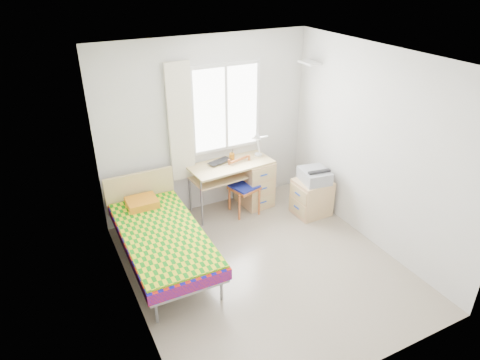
% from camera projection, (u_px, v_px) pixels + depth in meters
% --- Properties ---
extents(floor, '(3.50, 3.50, 0.00)m').
position_uv_depth(floor, '(264.00, 267.00, 5.44)').
color(floor, '#BCAD93').
rests_on(floor, ground).
extents(ceiling, '(3.50, 3.50, 0.00)m').
position_uv_depth(ceiling, '(271.00, 59.00, 4.23)').
color(ceiling, white).
rests_on(ceiling, wall_back).
extents(wall_back, '(3.20, 0.00, 3.20)m').
position_uv_depth(wall_back, '(207.00, 127.00, 6.22)').
color(wall_back, silver).
rests_on(wall_back, ground).
extents(wall_left, '(0.00, 3.50, 3.50)m').
position_uv_depth(wall_left, '(126.00, 209.00, 4.19)').
color(wall_left, silver).
rests_on(wall_left, ground).
extents(wall_right, '(0.00, 3.50, 3.50)m').
position_uv_depth(wall_right, '(375.00, 150.00, 5.48)').
color(wall_right, silver).
rests_on(wall_right, ground).
extents(window, '(1.10, 0.04, 1.30)m').
position_uv_depth(window, '(226.00, 108.00, 6.21)').
color(window, white).
rests_on(window, wall_back).
extents(curtain, '(0.35, 0.05, 1.70)m').
position_uv_depth(curtain, '(181.00, 123.00, 5.93)').
color(curtain, beige).
rests_on(curtain, wall_back).
extents(floating_shelf, '(0.20, 0.32, 0.03)m').
position_uv_depth(floating_shelf, '(310.00, 63.00, 6.15)').
color(floating_shelf, white).
rests_on(floating_shelf, wall_right).
extents(bed, '(0.96, 2.03, 0.88)m').
position_uv_depth(bed, '(161.00, 234.00, 5.34)').
color(bed, '#95979E').
rests_on(bed, floor).
extents(desk, '(1.28, 0.66, 0.78)m').
position_uv_depth(desk, '(250.00, 180.00, 6.64)').
color(desk, tan).
rests_on(desk, floor).
extents(chair, '(0.46, 0.46, 0.87)m').
position_uv_depth(chair, '(243.00, 182.00, 6.43)').
color(chair, '#AC5521').
rests_on(chair, floor).
extents(cabinet, '(0.52, 0.46, 0.55)m').
position_uv_depth(cabinet, '(311.00, 197.00, 6.45)').
color(cabinet, tan).
rests_on(cabinet, floor).
extents(printer, '(0.44, 0.49, 0.19)m').
position_uv_depth(printer, '(315.00, 175.00, 6.29)').
color(printer, '#A5A7AD').
rests_on(printer, cabinet).
extents(laptop, '(0.43, 0.34, 0.03)m').
position_uv_depth(laptop, '(222.00, 163.00, 6.33)').
color(laptop, black).
rests_on(laptop, desk).
extents(pen_cup, '(0.09, 0.09, 0.10)m').
position_uv_depth(pen_cup, '(232.00, 156.00, 6.45)').
color(pen_cup, orange).
rests_on(pen_cup, desk).
extents(task_lamp, '(0.24, 0.33, 0.44)m').
position_uv_depth(task_lamp, '(259.00, 142.00, 6.35)').
color(task_lamp, white).
rests_on(task_lamp, desk).
extents(book, '(0.27, 0.28, 0.02)m').
position_uv_depth(book, '(219.00, 178.00, 6.33)').
color(book, gray).
rests_on(book, desk).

